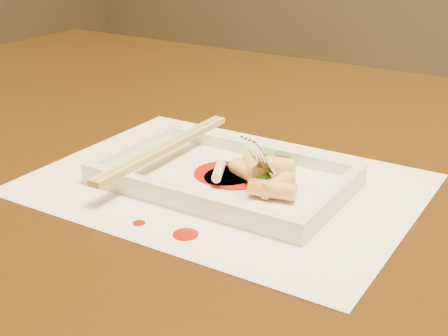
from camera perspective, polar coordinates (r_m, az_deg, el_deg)
The scene contains 22 objects.
table at distance 0.87m, azimuth -0.28°, elevation -2.85°, with size 1.40×0.90×0.75m.
placemat at distance 0.67m, azimuth 0.00°, elevation -1.48°, with size 0.40×0.30×0.00m, color white.
sauce_splatter_a at distance 0.57m, azimuth -3.53°, elevation -6.08°, with size 0.02×0.02×0.00m, color #A81404.
sauce_splatter_b at distance 0.59m, azimuth -7.79°, elevation -5.01°, with size 0.01×0.01×0.00m, color #A81404.
plate_base at distance 0.67m, azimuth 0.00°, elevation -1.11°, with size 0.26×0.16×0.01m, color white.
plate_rim_far at distance 0.72m, azimuth 3.08°, elevation 1.71°, with size 0.26×0.01×0.01m, color white.
plate_rim_near at distance 0.61m, azimuth -3.67°, elevation -2.56°, with size 0.26×0.01×0.01m, color white.
plate_rim_left at distance 0.73m, azimuth -8.29°, elevation 1.76°, with size 0.01×0.14×0.01m, color white.
plate_rim_right at distance 0.61m, azimuth 9.91°, elevation -2.61°, with size 0.01×0.14×0.01m, color white.
veg_piece at distance 0.68m, azimuth 4.28°, elevation 0.32°, with size 0.04×0.03×0.01m, color black.
scallion_white at distance 0.65m, azimuth -0.50°, elevation -0.28°, with size 0.01×0.01×0.04m, color #EAEACC.
scallion_green at distance 0.66m, azimuth 4.03°, elevation 0.07°, with size 0.01×0.01×0.09m, color green.
chopstick_a at distance 0.70m, azimuth -5.70°, elevation 1.92°, with size 0.01×0.24×0.01m, color tan.
chopstick_b at distance 0.70m, azimuth -5.17°, elevation 1.80°, with size 0.01×0.24×0.01m, color tan.
fork at distance 0.62m, azimuth 6.37°, elevation 4.66°, with size 0.09×0.10×0.14m, color silver, non-canonical shape.
sauce_blob_0 at distance 0.67m, azimuth 0.10°, elevation -0.49°, with size 0.07×0.07×0.00m, color #A81404.
sauce_blob_1 at distance 0.66m, azimuth 0.92°, elevation -0.87°, with size 0.06×0.06×0.00m, color #A81404.
rice_cake_0 at distance 0.67m, azimuth 4.65°, elevation 0.22°, with size 0.02×0.02×0.04m, color #F0C770.
rice_cake_1 at distance 0.62m, azimuth 4.84°, elevation -1.56°, with size 0.02×0.02×0.04m, color #F0C770.
rice_cake_2 at distance 0.65m, azimuth 2.73°, elevation 0.08°, with size 0.02×0.02×0.04m, color #F0C770.
rice_cake_3 at distance 0.61m, azimuth 4.44°, elevation -1.96°, with size 0.02×0.02×0.05m, color #F0C770.
rice_cake_4 at distance 0.65m, azimuth 2.21°, elevation -0.39°, with size 0.02×0.02×0.05m, color #F0C770.
Camera 1 is at (0.42, -0.67, 1.03)m, focal length 50.00 mm.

